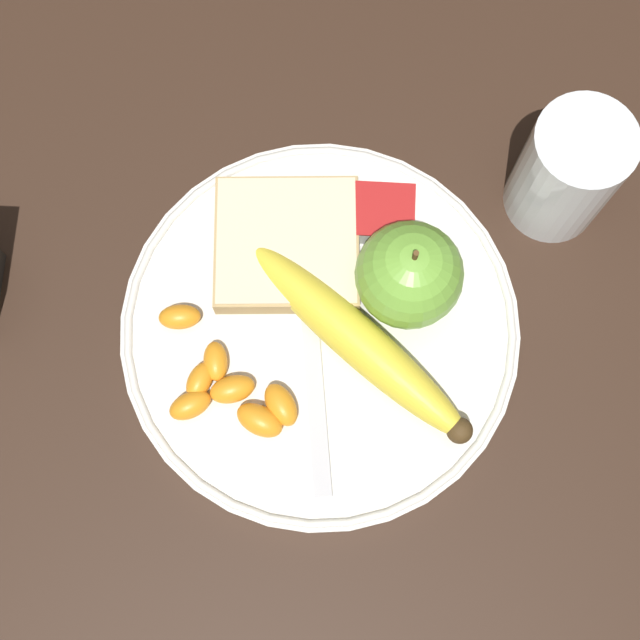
% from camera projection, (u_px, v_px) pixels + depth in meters
% --- Properties ---
extents(ground_plane, '(3.00, 3.00, 0.00)m').
position_uv_depth(ground_plane, '(320.00, 331.00, 0.63)').
color(ground_plane, '#332116').
extents(plate, '(0.28, 0.28, 0.01)m').
position_uv_depth(plate, '(320.00, 329.00, 0.62)').
color(plate, silver).
rests_on(plate, ground_plane).
extents(juice_glass, '(0.07, 0.07, 0.10)m').
position_uv_depth(juice_glass, '(566.00, 173.00, 0.61)').
color(juice_glass, silver).
rests_on(juice_glass, ground_plane).
extents(apple, '(0.07, 0.07, 0.08)m').
position_uv_depth(apple, '(409.00, 275.00, 0.59)').
color(apple, '#72B23D').
rests_on(apple, plate).
extents(banana, '(0.17, 0.15, 0.03)m').
position_uv_depth(banana, '(358.00, 341.00, 0.60)').
color(banana, yellow).
rests_on(banana, plate).
extents(bread_slice, '(0.10, 0.10, 0.02)m').
position_uv_depth(bread_slice, '(287.00, 245.00, 0.62)').
color(bread_slice, tan).
rests_on(bread_slice, plate).
extents(fork, '(0.04, 0.19, 0.00)m').
position_uv_depth(fork, '(306.00, 335.00, 0.61)').
color(fork, silver).
rests_on(fork, plate).
extents(jam_packet, '(0.05, 0.04, 0.02)m').
position_uv_depth(jam_packet, '(379.00, 214.00, 0.62)').
color(jam_packet, white).
rests_on(jam_packet, plate).
extents(orange_segment_0, '(0.03, 0.04, 0.02)m').
position_uv_depth(orange_segment_0, '(281.00, 405.00, 0.59)').
color(orange_segment_0, orange).
rests_on(orange_segment_0, plate).
extents(orange_segment_1, '(0.02, 0.03, 0.02)m').
position_uv_depth(orange_segment_1, '(216.00, 361.00, 0.60)').
color(orange_segment_1, orange).
rests_on(orange_segment_1, plate).
extents(orange_segment_2, '(0.03, 0.03, 0.02)m').
position_uv_depth(orange_segment_2, '(232.00, 389.00, 0.59)').
color(orange_segment_2, orange).
rests_on(orange_segment_2, plate).
extents(orange_segment_3, '(0.03, 0.03, 0.02)m').
position_uv_depth(orange_segment_3, '(190.00, 405.00, 0.59)').
color(orange_segment_3, orange).
rests_on(orange_segment_3, plate).
extents(orange_segment_4, '(0.04, 0.03, 0.02)m').
position_uv_depth(orange_segment_4, '(260.00, 420.00, 0.59)').
color(orange_segment_4, orange).
rests_on(orange_segment_4, plate).
extents(orange_segment_5, '(0.02, 0.03, 0.01)m').
position_uv_depth(orange_segment_5, '(200.00, 380.00, 0.60)').
color(orange_segment_5, orange).
rests_on(orange_segment_5, plate).
extents(orange_segment_6, '(0.03, 0.02, 0.02)m').
position_uv_depth(orange_segment_6, '(180.00, 312.00, 0.61)').
color(orange_segment_6, orange).
rests_on(orange_segment_6, plate).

